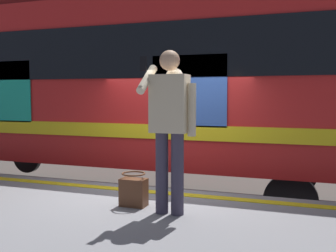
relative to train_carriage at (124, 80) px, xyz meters
name	(u,v)px	position (x,y,z in m)	size (l,w,h in m)	color
ground_plane	(154,250)	(-1.61, 2.34, -2.54)	(26.74, 26.74, 0.00)	#4C4742
safety_line	(146,191)	(-1.61, 2.64, -1.62)	(17.47, 0.16, 0.01)	yellow
track_rail_near	(187,213)	(-1.61, 0.71, -2.46)	(23.18, 0.08, 0.16)	slate
track_rail_far	(207,195)	(-1.61, -0.72, -2.46)	(23.18, 0.08, 0.16)	slate
train_carriage	(124,80)	(0.00, 0.00, 0.00)	(10.53, 2.84, 4.01)	red
passenger	(170,118)	(-2.26, 3.48, -0.56)	(0.57, 0.55, 1.78)	#383347
handbag	(134,191)	(-1.75, 3.35, -1.44)	(0.31, 0.28, 0.40)	#59331E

